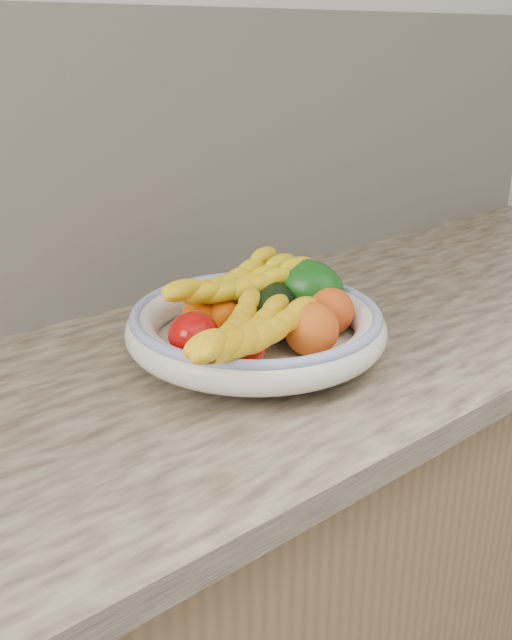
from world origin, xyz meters
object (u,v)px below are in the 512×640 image
at_px(fruit_bowl, 256,327).
at_px(banana_bunch_front, 245,339).
at_px(banana_bunch_back, 234,289).
at_px(green_mango, 305,288).

bearing_deg(fruit_bowl, banana_bunch_front, -136.79).
bearing_deg(banana_bunch_front, fruit_bowl, 16.91).
relative_size(fruit_bowl, banana_bunch_back, 1.38).
height_order(green_mango, banana_bunch_back, green_mango).
bearing_deg(fruit_bowl, banana_bunch_back, 79.89).
xyz_separation_m(green_mango, banana_bunch_front, (-0.21, -0.11, 0.01)).
bearing_deg(banana_bunch_back, green_mango, -24.91).
relative_size(green_mango, banana_bunch_back, 0.47).
relative_size(fruit_bowl, green_mango, 2.91).
bearing_deg(banana_bunch_front, green_mango, 0.79).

